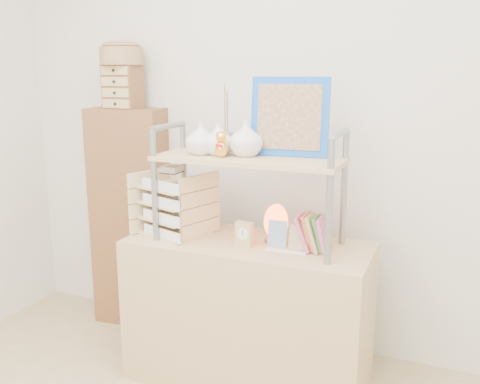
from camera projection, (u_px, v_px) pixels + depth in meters
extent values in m
cube|color=silver|center=(282.00, 120.00, 2.95)|extent=(3.40, 0.02, 2.60)
cube|color=tan|center=(248.00, 312.00, 2.71)|extent=(1.20, 0.50, 0.75)
cube|color=brown|center=(131.00, 218.00, 3.32)|extent=(0.48, 0.29, 1.35)
cylinder|color=gray|center=(154.00, 186.00, 2.58)|extent=(0.03, 0.03, 0.55)
cylinder|color=gray|center=(184.00, 175.00, 2.85)|extent=(0.03, 0.03, 0.55)
cylinder|color=gray|center=(168.00, 126.00, 2.66)|extent=(0.03, 0.30, 0.03)
cylinder|color=gray|center=(329.00, 203.00, 2.26)|extent=(0.03, 0.03, 0.55)
cylinder|color=gray|center=(344.00, 188.00, 2.53)|extent=(0.03, 0.03, 0.55)
cylinder|color=gray|center=(340.00, 134.00, 2.34)|extent=(0.03, 0.30, 0.03)
cube|color=tan|center=(248.00, 159.00, 2.53)|extent=(0.90, 0.34, 0.02)
imported|color=silver|center=(201.00, 138.00, 2.58)|extent=(0.15, 0.15, 0.16)
imported|color=silver|center=(218.00, 139.00, 2.57)|extent=(0.15, 0.15, 0.15)
imported|color=silver|center=(246.00, 138.00, 2.53)|extent=(0.16, 0.16, 0.17)
cylinder|color=#2547A2|center=(226.00, 141.00, 2.69)|extent=(0.07, 0.07, 0.10)
cube|color=blue|center=(290.00, 117.00, 2.51)|extent=(0.38, 0.09, 0.37)
cube|color=brown|center=(289.00, 117.00, 2.50)|extent=(0.31, 0.06, 0.30)
cube|color=#C85782|center=(324.00, 234.00, 2.46)|extent=(0.06, 0.12, 0.17)
cube|color=#589148|center=(320.00, 232.00, 2.49)|extent=(0.06, 0.12, 0.17)
cube|color=tan|center=(315.00, 233.00, 2.48)|extent=(0.07, 0.13, 0.17)
cube|color=orange|center=(311.00, 231.00, 2.50)|extent=(0.07, 0.14, 0.17)
cube|color=#C85782|center=(305.00, 232.00, 2.50)|extent=(0.08, 0.14, 0.16)
cube|color=#D5B180|center=(175.00, 231.00, 2.76)|extent=(0.36, 0.35, 0.01)
cube|color=white|center=(162.00, 234.00, 2.64)|extent=(0.26, 0.10, 0.05)
cube|color=#D5B180|center=(175.00, 216.00, 2.75)|extent=(0.36, 0.35, 0.01)
cube|color=white|center=(161.00, 218.00, 2.62)|extent=(0.26, 0.10, 0.05)
cube|color=#D5B180|center=(174.00, 201.00, 2.73)|extent=(0.36, 0.35, 0.01)
cube|color=white|center=(161.00, 202.00, 2.60)|extent=(0.26, 0.10, 0.05)
cube|color=#D5B180|center=(174.00, 186.00, 2.71)|extent=(0.36, 0.35, 0.01)
cube|color=white|center=(160.00, 186.00, 2.58)|extent=(0.26, 0.10, 0.05)
cube|color=beige|center=(172.00, 169.00, 2.67)|extent=(0.09, 0.09, 0.03)
cylinder|color=brown|center=(276.00, 240.00, 2.61)|extent=(0.11, 0.11, 0.02)
ellipsoid|color=#F34A1D|center=(276.00, 221.00, 2.59)|extent=(0.13, 0.12, 0.17)
cube|color=tan|center=(244.00, 234.00, 2.55)|extent=(0.09, 0.05, 0.12)
cylinder|color=white|center=(243.00, 234.00, 2.53)|extent=(0.06, 0.01, 0.06)
cube|color=white|center=(287.00, 250.00, 2.49)|extent=(0.20, 0.06, 0.01)
cube|color=navy|center=(277.00, 234.00, 2.49)|extent=(0.09, 0.03, 0.13)
cube|color=#A4845D|center=(299.00, 237.00, 2.46)|extent=(0.09, 0.03, 0.12)
cube|color=brown|center=(123.00, 87.00, 3.12)|extent=(0.20, 0.15, 0.25)
cube|color=tan|center=(116.00, 104.00, 3.07)|extent=(0.18, 0.01, 0.05)
cube|color=tan|center=(115.00, 93.00, 3.06)|extent=(0.18, 0.01, 0.05)
cube|color=tan|center=(115.00, 82.00, 3.04)|extent=(0.18, 0.01, 0.05)
cube|color=tan|center=(114.00, 70.00, 3.03)|extent=(0.18, 0.01, 0.05)
cylinder|color=brown|center=(121.00, 56.00, 3.08)|extent=(0.25, 0.25, 0.10)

